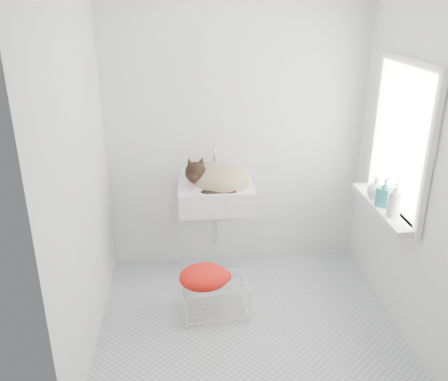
{
  "coord_description": "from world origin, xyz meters",
  "views": [
    {
      "loc": [
        -0.42,
        -2.89,
        2.28
      ],
      "look_at": [
        -0.14,
        0.5,
        0.88
      ],
      "focal_mm": 38.16,
      "sensor_mm": 36.0,
      "label": 1
    }
  ],
  "objects": [
    {
      "name": "faucet",
      "position": [
        -0.19,
        0.92,
        0.99
      ],
      "size": [
        0.22,
        0.16,
        0.22
      ],
      "primitive_type": null,
      "color": "silver",
      "rests_on": "sink"
    },
    {
      "name": "bottle_a",
      "position": [
        1.0,
        0.01,
        0.85
      ],
      "size": [
        0.11,
        0.11,
        0.21
      ],
      "primitive_type": "imported",
      "rotation": [
        0.0,
        0.0,
        5.44
      ],
      "color": "silver",
      "rests_on": "windowsill"
    },
    {
      "name": "bottle_b",
      "position": [
        1.0,
        0.18,
        0.85
      ],
      "size": [
        0.13,
        0.13,
        0.21
      ],
      "primitive_type": "imported",
      "rotation": [
        0.0,
        0.0,
        2.38
      ],
      "color": "#23787A",
      "rests_on": "windowsill"
    },
    {
      "name": "floor",
      "position": [
        0.0,
        0.0,
        0.0
      ],
      "size": [
        2.2,
        2.0,
        0.02
      ],
      "primitive_type": "cube",
      "color": "silver",
      "rests_on": "ground"
    },
    {
      "name": "towel",
      "position": [
        -0.32,
        0.11,
        0.31
      ],
      "size": [
        0.39,
        0.29,
        0.15
      ],
      "primitive_type": "ellipsoid",
      "rotation": [
        0.0,
        0.0,
        0.06
      ],
      "color": "red",
      "rests_on": "wire_rack"
    },
    {
      "name": "cat",
      "position": [
        -0.18,
        0.72,
        0.89
      ],
      "size": [
        0.56,
        0.5,
        0.32
      ],
      "rotation": [
        0.0,
        0.0,
        -0.25
      ],
      "color": "tan",
      "rests_on": "sink"
    },
    {
      "name": "left_wall",
      "position": [
        -1.1,
        0.0,
        1.25
      ],
      "size": [
        0.02,
        2.0,
        2.5
      ],
      "primitive_type": "cube",
      "color": "white",
      "rests_on": "ground"
    },
    {
      "name": "window_frame",
      "position": [
        1.07,
        0.2,
        1.35
      ],
      "size": [
        0.04,
        0.9,
        1.1
      ],
      "primitive_type": "cube",
      "color": "white",
      "rests_on": "right_wall"
    },
    {
      "name": "right_wall",
      "position": [
        1.1,
        0.0,
        1.25
      ],
      "size": [
        0.02,
        2.0,
        2.5
      ],
      "primitive_type": "cube",
      "color": "white",
      "rests_on": "ground"
    },
    {
      "name": "window_glass",
      "position": [
        1.09,
        0.2,
        1.35
      ],
      "size": [
        0.01,
        0.8,
        1.0
      ],
      "primitive_type": "cube",
      "color": "white",
      "rests_on": "right_wall"
    },
    {
      "name": "sink",
      "position": [
        -0.19,
        0.74,
        0.85
      ],
      "size": [
        0.61,
        0.53,
        0.24
      ],
      "primitive_type": "cube",
      "color": "white",
      "rests_on": "back_wall"
    },
    {
      "name": "wire_rack",
      "position": [
        -0.24,
        0.16,
        0.15
      ],
      "size": [
        0.49,
        0.36,
        0.28
      ],
      "primitive_type": "cube",
      "rotation": [
        0.0,
        0.0,
        0.07
      ],
      "color": "silver",
      "rests_on": "floor"
    },
    {
      "name": "windowsill",
      "position": [
        1.01,
        0.2,
        0.83
      ],
      "size": [
        0.16,
        0.88,
        0.04
      ],
      "primitive_type": "cube",
      "color": "white",
      "rests_on": "right_wall"
    },
    {
      "name": "back_wall",
      "position": [
        0.0,
        1.0,
        1.25
      ],
      "size": [
        2.2,
        0.02,
        2.5
      ],
      "primitive_type": "cube",
      "color": "white",
      "rests_on": "ground"
    },
    {
      "name": "bottle_c",
      "position": [
        1.0,
        0.34,
        0.85
      ],
      "size": [
        0.16,
        0.16,
        0.17
      ],
      "primitive_type": "imported",
      "rotation": [
        0.0,
        0.0,
        4.39
      ],
      "color": "silver",
      "rests_on": "windowsill"
    }
  ]
}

